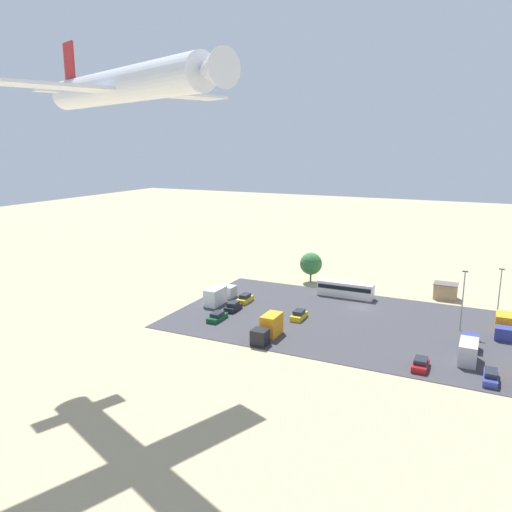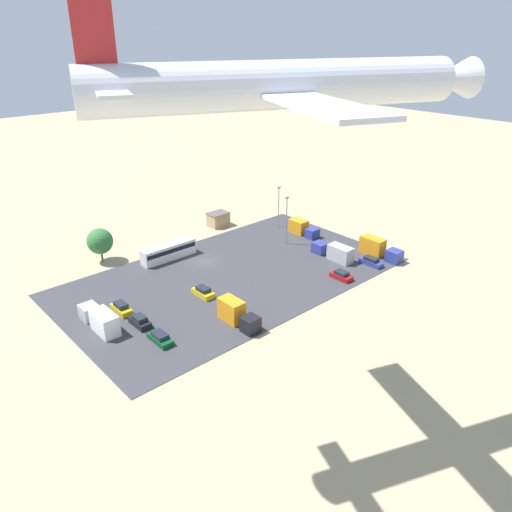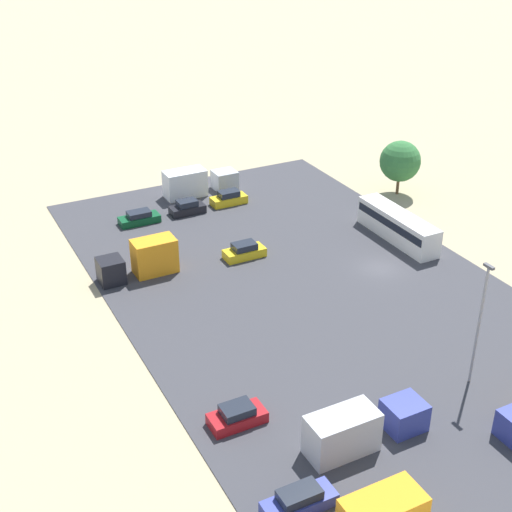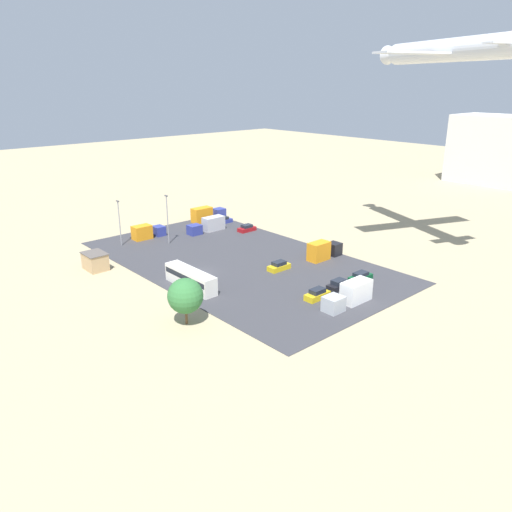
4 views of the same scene
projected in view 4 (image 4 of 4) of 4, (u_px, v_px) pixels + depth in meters
ground_plane at (201, 273)px, 87.51m from camera, size 400.00×400.00×0.00m
parking_lot_surface at (239, 261)px, 92.94m from camera, size 60.38×34.86×0.08m
shed_building at (95, 261)px, 88.49m from camera, size 4.60×3.51×3.10m
bus at (191, 278)px, 80.49m from camera, size 11.23×2.50×3.02m
parked_car_0 at (223, 221)px, 117.45m from camera, size 1.77×4.69×1.53m
parked_car_1 at (361, 277)px, 83.81m from camera, size 1.89×4.51×1.42m
parked_car_2 at (279, 266)px, 88.41m from camera, size 1.88×4.23×1.58m
parked_car_3 at (338, 285)px, 80.19m from camera, size 1.86×4.01×1.61m
parked_car_4 at (317, 294)px, 76.63m from camera, size 1.82×4.25×1.65m
parked_car_5 at (247, 228)px, 111.27m from camera, size 1.97×4.06×1.49m
parked_truck_0 at (350, 295)px, 74.56m from camera, size 2.52×9.12×3.26m
parked_truck_1 at (208, 225)px, 110.97m from camera, size 2.42×8.99×3.04m
parked_truck_2 at (207, 214)px, 119.22m from camera, size 2.48×8.85×3.44m
parked_truck_3 at (323, 251)px, 93.71m from camera, size 2.41×7.65×3.47m
parked_truck_4 at (147, 232)px, 106.14m from camera, size 2.52×7.11×2.94m
tree_near_shed at (185, 296)px, 67.67m from camera, size 4.92×4.92×6.68m
light_pole_lot_centre at (167, 218)px, 101.12m from camera, size 0.90×0.28×10.13m
light_pole_lot_edge at (119, 221)px, 100.13m from camera, size 0.90×0.28×9.32m
horizon_parking_garage at (495, 150)px, 161.79m from camera, size 25.62×17.40×21.56m
airplane at (446, 51)px, 87.91m from camera, size 34.70×28.81×8.85m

